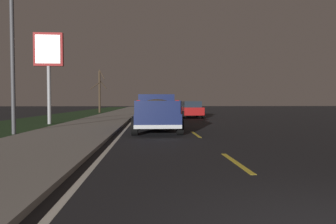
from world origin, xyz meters
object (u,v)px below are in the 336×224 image
(sedan_red, at_px, (191,109))
(street_light_near, at_px, (19,27))
(sedan_black, at_px, (151,111))
(sedan_silver, at_px, (178,107))
(sedan_white, at_px, (150,107))
(pickup_truck, at_px, (156,112))
(bare_tree_far, at_px, (100,91))
(gas_price_sign, at_px, (49,56))

(sedan_red, height_order, street_light_near, street_light_near)
(sedan_black, relative_size, sedan_silver, 0.99)
(sedan_white, bearing_deg, sedan_silver, -137.42)
(pickup_truck, relative_size, bare_tree_far, 0.91)
(sedan_black, bearing_deg, bare_tree_far, 22.19)
(sedan_red, height_order, sedan_silver, same)
(gas_price_sign, distance_m, street_light_near, 6.22)
(street_light_near, relative_size, bare_tree_far, 1.36)
(sedan_red, height_order, bare_tree_far, bare_tree_far)
(gas_price_sign, height_order, bare_tree_far, gas_price_sign)
(street_light_near, bearing_deg, gas_price_sign, 7.09)
(street_light_near, bearing_deg, sedan_black, -31.67)
(sedan_black, height_order, street_light_near, street_light_near)
(sedan_red, bearing_deg, sedan_black, 136.34)
(sedan_black, bearing_deg, street_light_near, 148.33)
(street_light_near, bearing_deg, sedan_white, -12.09)
(sedan_silver, distance_m, gas_price_sign, 21.12)
(pickup_truck, xyz_separation_m, gas_price_sign, (5.14, 7.03, 3.52))
(sedan_silver, height_order, street_light_near, street_light_near)
(sedan_black, distance_m, gas_price_sign, 8.53)
(pickup_truck, bearing_deg, sedan_silver, -8.23)
(gas_price_sign, bearing_deg, bare_tree_far, 0.42)
(sedan_white, relative_size, gas_price_sign, 0.73)
(sedan_silver, distance_m, bare_tree_far, 11.06)
(street_light_near, bearing_deg, sedan_silver, -21.67)
(pickup_truck, bearing_deg, bare_tree_far, 15.58)
(pickup_truck, height_order, bare_tree_far, bare_tree_far)
(gas_price_sign, bearing_deg, street_light_near, -172.91)
(pickup_truck, distance_m, sedan_black, 8.74)
(sedan_white, distance_m, sedan_red, 14.80)
(sedan_red, relative_size, sedan_silver, 0.99)
(sedan_silver, bearing_deg, sedan_white, 42.58)
(sedan_white, height_order, bare_tree_far, bare_tree_far)
(sedan_red, bearing_deg, street_light_near, 144.41)
(sedan_black, relative_size, bare_tree_far, 0.74)
(sedan_silver, bearing_deg, bare_tree_far, 76.19)
(sedan_black, xyz_separation_m, street_light_near, (-9.76, 6.02, 4.10))
(pickup_truck, xyz_separation_m, sedan_black, (8.73, 0.24, -0.20))
(sedan_black, distance_m, bare_tree_far, 18.50)
(sedan_silver, relative_size, bare_tree_far, 0.74)
(gas_price_sign, height_order, street_light_near, street_light_near)
(sedan_silver, bearing_deg, pickup_truck, 171.77)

